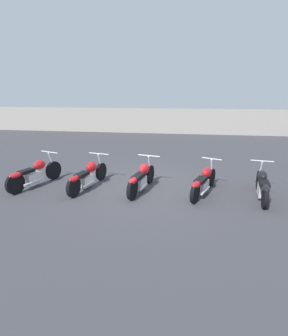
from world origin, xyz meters
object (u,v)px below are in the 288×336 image
(motorcycle_slot_0, at_px, (34,174))
(motorcycle_slot_3, at_px, (204,182))
(motorcycle_slot_2, at_px, (141,178))
(motorcycle_slot_4, at_px, (262,185))
(motorcycle_slot_1, at_px, (88,176))

(motorcycle_slot_0, xyz_separation_m, motorcycle_slot_3, (5.24, 0.09, -0.03))
(motorcycle_slot_0, height_order, motorcycle_slot_3, motorcycle_slot_0)
(motorcycle_slot_2, bearing_deg, motorcycle_slot_3, 12.46)
(motorcycle_slot_3, relative_size, motorcycle_slot_4, 1.00)
(motorcycle_slot_1, xyz_separation_m, motorcycle_slot_3, (3.52, -0.01, -0.02))
(motorcycle_slot_1, bearing_deg, motorcycle_slot_3, 12.08)
(motorcycle_slot_3, bearing_deg, motorcycle_slot_1, -158.02)
(motorcycle_slot_2, distance_m, motorcycle_slot_4, 3.45)
(motorcycle_slot_2, bearing_deg, motorcycle_slot_0, -165.69)
(motorcycle_slot_0, xyz_separation_m, motorcycle_slot_2, (3.40, 0.10, 0.01))
(motorcycle_slot_2, height_order, motorcycle_slot_4, motorcycle_slot_2)
(motorcycle_slot_3, bearing_deg, motorcycle_slot_4, 18.85)
(motorcycle_slot_1, height_order, motorcycle_slot_4, motorcycle_slot_1)
(motorcycle_slot_1, xyz_separation_m, motorcycle_slot_4, (5.14, -0.10, -0.00))
(motorcycle_slot_0, distance_m, motorcycle_slot_3, 5.24)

